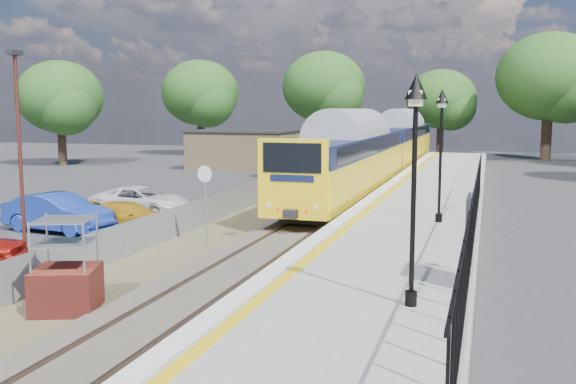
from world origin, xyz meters
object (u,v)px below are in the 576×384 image
at_px(train, 381,146).
at_px(car_white, 141,201).
at_px(carpark_lamp, 19,142).
at_px(victorian_lamp_north, 441,124).
at_px(brick_plinth, 66,267).
at_px(car_blue, 58,213).
at_px(victorian_lamp_south, 415,136).
at_px(speed_sign, 205,192).
at_px(car_yellow, 128,216).

height_order(train, car_white, train).
distance_m(carpark_lamp, car_white, 9.73).
distance_m(victorian_lamp_north, brick_plinth, 13.18).
bearing_deg(car_blue, victorian_lamp_north, -76.00).
height_order(victorian_lamp_south, speed_sign, victorian_lamp_south).
distance_m(speed_sign, car_white, 8.04).
bearing_deg(car_yellow, speed_sign, -122.55).
relative_size(victorian_lamp_north, car_white, 0.99).
xyz_separation_m(speed_sign, car_yellow, (-4.33, 2.02, -1.41)).
bearing_deg(car_blue, car_white, -3.74).
bearing_deg(brick_plinth, victorian_lamp_south, 0.68).
xyz_separation_m(car_yellow, car_white, (-1.42, 3.44, 0.09)).
relative_size(victorian_lamp_south, car_white, 0.99).
distance_m(victorian_lamp_north, train, 21.08).
height_order(car_blue, car_yellow, car_blue).
relative_size(brick_plinth, car_blue, 0.50).
height_order(train, carpark_lamp, carpark_lamp).
distance_m(victorian_lamp_south, brick_plinth, 8.66).
relative_size(speed_sign, carpark_lamp, 0.43).
bearing_deg(brick_plinth, car_white, 113.33).
bearing_deg(car_blue, car_yellow, -54.88).
relative_size(victorian_lamp_south, speed_sign, 1.60).
distance_m(victorian_lamp_south, carpark_lamp, 13.23).
xyz_separation_m(victorian_lamp_south, car_yellow, (-12.33, 9.66, -3.74)).
bearing_deg(train, carpark_lamp, -105.11).
bearing_deg(car_yellow, car_white, 14.91).
relative_size(victorian_lamp_north, car_yellow, 1.20).
xyz_separation_m(victorian_lamp_north, car_white, (-13.55, 3.10, -3.65)).
height_order(speed_sign, car_blue, speed_sign).
bearing_deg(train, brick_plinth, -94.80).
bearing_deg(brick_plinth, victorian_lamp_north, 52.12).
height_order(victorian_lamp_south, car_white, victorian_lamp_south).
height_order(speed_sign, car_yellow, speed_sign).
relative_size(train, car_blue, 8.86).
relative_size(carpark_lamp, car_blue, 1.43).
bearing_deg(car_yellow, carpark_lamp, 169.61).
xyz_separation_m(victorian_lamp_north, speed_sign, (-7.80, -2.36, -2.34)).
distance_m(victorian_lamp_south, victorian_lamp_north, 10.00).
relative_size(train, brick_plinth, 17.73).
bearing_deg(train, speed_sign, -96.29).
bearing_deg(carpark_lamp, car_yellow, 87.13).
relative_size(victorian_lamp_south, carpark_lamp, 0.70).
bearing_deg(train, victorian_lamp_south, -79.71).
distance_m(speed_sign, car_blue, 6.86).
bearing_deg(brick_plinth, car_yellow, 113.65).
distance_m(train, carpark_lamp, 27.32).
relative_size(train, speed_sign, 14.22).
bearing_deg(car_white, brick_plinth, -154.90).
xyz_separation_m(speed_sign, car_blue, (-6.70, 0.79, -1.20)).
bearing_deg(car_white, train, -23.84).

